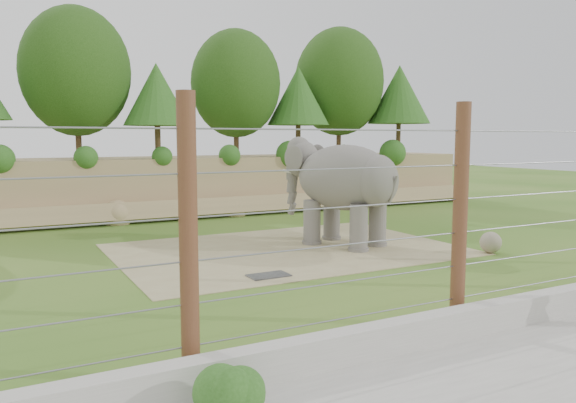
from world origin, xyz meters
name	(u,v)px	position (x,y,z in m)	size (l,w,h in m)	color
ground	(325,272)	(0.00, 0.00, 0.00)	(90.00, 90.00, 0.00)	#35671A
back_embankment	(187,124)	(0.59, 12.68, 3.97)	(30.00, 5.52, 8.77)	#9D855C
dirt_patch	(287,249)	(0.50, 3.00, 0.01)	(10.00, 7.00, 0.02)	#9C8B5F
drain_grate	(269,275)	(-1.46, 0.28, 0.04)	(1.00, 0.60, 0.03)	#262628
elephant	(345,193)	(2.43, 2.79, 1.66)	(1.75, 4.09, 3.31)	#67625B
stone_ball	(491,242)	(5.50, -0.30, 0.33)	(0.62, 0.62, 0.62)	gray
retaining_wall	(478,319)	(0.00, -5.00, 0.25)	(26.00, 0.35, 0.50)	#ADAAA1
barrier_fence	(460,216)	(0.00, -4.50, 2.00)	(20.26, 0.26, 4.00)	brown
walkway_shrub	(238,389)	(-4.84, -5.80, 0.38)	(0.74, 0.74, 0.74)	#29591B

